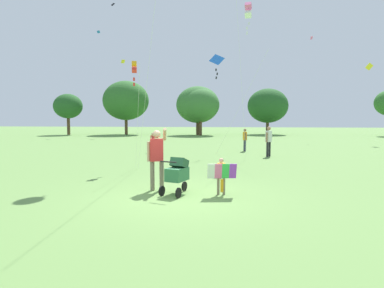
# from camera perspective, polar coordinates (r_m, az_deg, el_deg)

# --- Properties ---
(ground_plane) EXTENTS (120.00, 120.00, 0.00)m
(ground_plane) POSITION_cam_1_polar(r_m,az_deg,el_deg) (9.05, -2.01, -9.03)
(ground_plane) COLOR #668E47
(treeline_distant) EXTENTS (40.23, 7.37, 6.43)m
(treeline_distant) POSITION_cam_1_polar(r_m,az_deg,el_deg) (39.49, 0.50, 6.93)
(treeline_distant) COLOR brown
(treeline_distant) RESTS_ON ground
(child_with_butterfly_kite) EXTENTS (0.80, 0.39, 1.02)m
(child_with_butterfly_kite) POSITION_cam_1_polar(r_m,az_deg,el_deg) (9.16, 5.06, -4.96)
(child_with_butterfly_kite) COLOR #7F705B
(child_with_butterfly_kite) RESTS_ON ground
(person_adult_flyer) EXTENTS (0.58, 0.61, 1.84)m
(person_adult_flyer) POSITION_cam_1_polar(r_m,az_deg,el_deg) (9.70, -6.05, -1.77)
(person_adult_flyer) COLOR #7F705B
(person_adult_flyer) RESTS_ON ground
(stroller) EXTENTS (0.77, 1.12, 1.03)m
(stroller) POSITION_cam_1_polar(r_m,az_deg,el_deg) (9.25, -2.51, -4.89)
(stroller) COLOR black
(stroller) RESTS_ON ground
(kite_orange_delta) EXTENTS (2.89, 4.02, 5.71)m
(kite_orange_delta) POSITION_cam_1_polar(r_m,az_deg,el_deg) (19.10, 4.54, 13.56)
(kite_orange_delta) COLOR blue
(kite_orange_delta) RESTS_ON ground
(kite_green_novelty) EXTENTS (0.83, 2.94, 7.65)m
(kite_green_novelty) POSITION_cam_1_polar(r_m,az_deg,el_deg) (17.47, 9.61, 21.54)
(kite_green_novelty) COLOR pink
(kite_green_novelty) RESTS_ON ground
(kite_blue_high) EXTENTS (0.88, 2.00, 4.44)m
(kite_blue_high) POSITION_cam_1_polar(r_m,az_deg,el_deg) (14.23, -9.87, 12.65)
(kite_blue_high) COLOR #F4A319
(kite_blue_high) RESTS_ON ground
(distant_kites_cluster) EXTENTS (31.40, 13.82, 8.48)m
(distant_kites_cluster) POSITION_cam_1_polar(r_m,az_deg,el_deg) (31.18, 8.58, 21.32)
(distant_kites_cluster) COLOR yellow
(person_red_shirt) EXTENTS (0.38, 0.44, 1.62)m
(person_red_shirt) POSITION_cam_1_polar(r_m,az_deg,el_deg) (18.34, 13.02, 0.86)
(person_red_shirt) COLOR #232328
(person_red_shirt) RESTS_ON ground
(person_sitting_far) EXTENTS (0.25, 0.44, 1.41)m
(person_sitting_far) POSITION_cam_1_polar(r_m,az_deg,el_deg) (20.90, 9.06, 1.03)
(person_sitting_far) COLOR #33384C
(person_sitting_far) RESTS_ON ground
(person_couple_left) EXTENTS (0.21, 0.38, 1.19)m
(person_couple_left) POSITION_cam_1_polar(r_m,az_deg,el_deg) (20.07, -6.78, 0.55)
(person_couple_left) COLOR #33384C
(person_couple_left) RESTS_ON ground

